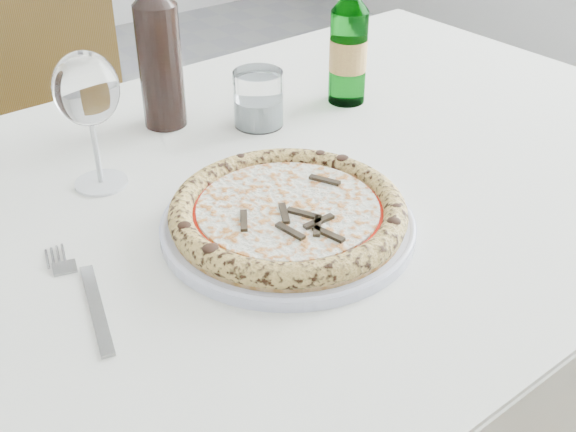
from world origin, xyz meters
name	(u,v)px	position (x,y,z in m)	size (l,w,h in m)	color
dining_table	(244,250)	(0.19, 0.09, 0.67)	(1.49, 0.92, 0.76)	brown
chair_far	(28,136)	(0.14, 0.88, 0.53)	(0.56, 0.56, 0.93)	brown
plate	(288,224)	(0.19, -0.01, 0.76)	(0.30, 0.30, 0.02)	white
pizza	(288,212)	(0.19, -0.01, 0.78)	(0.28, 0.28, 0.03)	tan
fork	(86,295)	(-0.06, 0.01, 0.76)	(0.05, 0.21, 0.00)	gray
wine_glass	(87,92)	(0.05, 0.22, 0.89)	(0.08, 0.08, 0.18)	silver
tumbler	(258,102)	(0.32, 0.25, 0.79)	(0.07, 0.07, 0.08)	white
beer_bottle	(348,46)	(0.48, 0.23, 0.85)	(0.06, 0.06, 0.23)	#2F8E3C
wine_bottle	(159,54)	(0.21, 0.33, 0.87)	(0.06, 0.06, 0.26)	black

